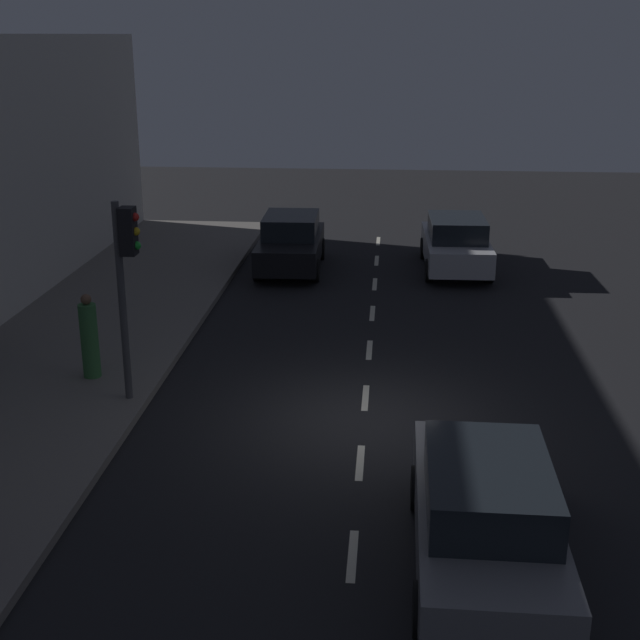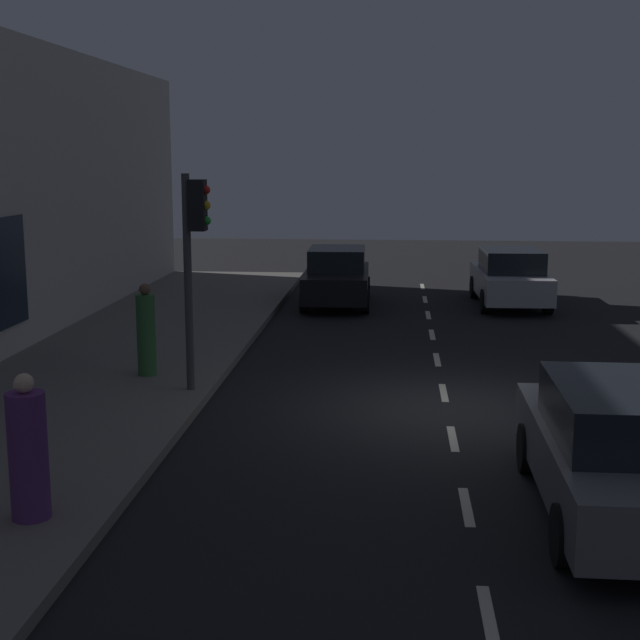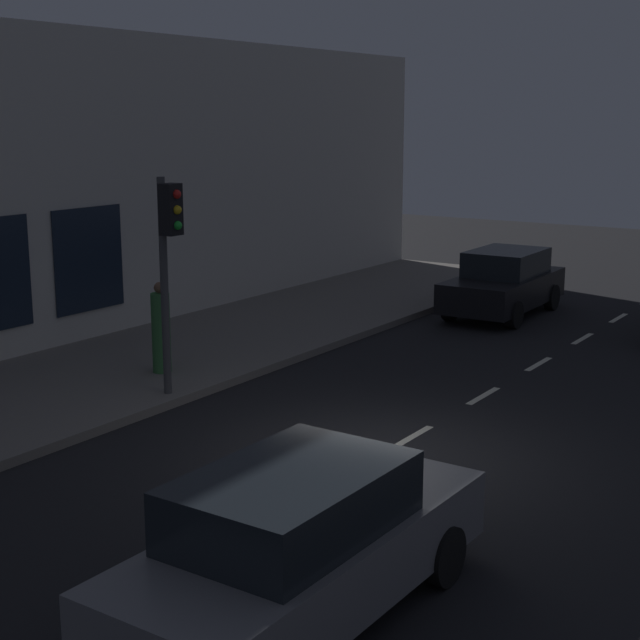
% 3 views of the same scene
% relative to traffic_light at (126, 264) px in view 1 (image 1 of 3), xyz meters
% --- Properties ---
extents(ground_plane, '(60.00, 60.00, 0.00)m').
position_rel_traffic_light_xyz_m(ground_plane, '(-4.22, 0.31, -2.69)').
color(ground_plane, black).
extents(sidewalk, '(4.50, 32.00, 0.15)m').
position_rel_traffic_light_xyz_m(sidewalk, '(2.03, 0.31, -2.62)').
color(sidewalk, slate).
rests_on(sidewalk, ground).
extents(lane_centre_line, '(0.12, 27.20, 0.01)m').
position_rel_traffic_light_xyz_m(lane_centre_line, '(-4.22, -0.69, -2.69)').
color(lane_centre_line, beige).
rests_on(lane_centre_line, ground).
extents(traffic_light, '(0.48, 0.32, 3.65)m').
position_rel_traffic_light_xyz_m(traffic_light, '(0.00, 0.00, 0.00)').
color(traffic_light, '#424244').
rests_on(traffic_light, sidewalk).
extents(parked_car_0, '(1.84, 4.48, 1.58)m').
position_rel_traffic_light_xyz_m(parked_car_0, '(-5.89, 4.65, -1.90)').
color(parked_car_0, slate).
rests_on(parked_car_0, ground).
extents(parked_car_1, '(1.93, 4.24, 1.58)m').
position_rel_traffic_light_xyz_m(parked_car_1, '(-6.51, -10.17, -1.90)').
color(parked_car_1, '#B7B7BC').
rests_on(parked_car_1, ground).
extents(parked_car_2, '(1.89, 4.12, 1.58)m').
position_rel_traffic_light_xyz_m(parked_car_2, '(-1.74, -9.91, -1.91)').
color(parked_car_2, black).
rests_on(parked_car_2, ground).
extents(pedestrian_0, '(0.44, 0.44, 1.68)m').
position_rel_traffic_light_xyz_m(pedestrian_0, '(1.14, -0.96, -1.77)').
color(pedestrian_0, '#336B38').
rests_on(pedestrian_0, sidewalk).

